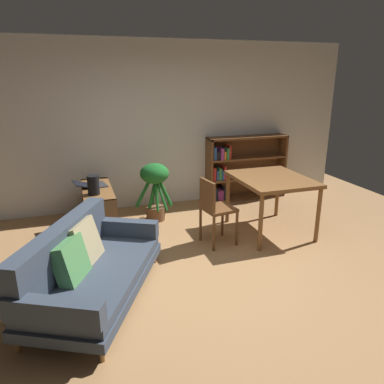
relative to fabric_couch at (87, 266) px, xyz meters
name	(u,v)px	position (x,y,z in m)	size (l,w,h in m)	color
ground_plane	(215,280)	(1.33, -0.08, -0.35)	(8.16, 8.16, 0.00)	#A87A4C
back_wall_panel	(157,126)	(1.33, 2.62, 1.00)	(6.80, 0.10, 2.70)	silver
fabric_couch	(87,266)	(0.00, 0.00, 0.00)	(1.57, 1.97, 0.77)	olive
media_console	(99,209)	(0.25, 1.73, -0.04)	(0.41, 1.16, 0.62)	brown
open_laptop	(92,185)	(0.19, 1.88, 0.30)	(0.50, 0.41, 0.08)	#333338
desk_speaker	(93,185)	(0.19, 1.47, 0.40)	(0.16, 0.16, 0.26)	black
potted_floor_plant	(155,184)	(1.11, 1.85, 0.23)	(0.57, 0.46, 0.90)	brown
dining_table	(272,183)	(2.55, 0.91, 0.37)	(0.95, 1.13, 0.80)	brown
dining_chair_near	(215,207)	(1.65, 0.77, 0.17)	(0.44, 0.44, 0.89)	brown
bookshelf	(240,168)	(2.81, 2.44, 0.20)	(1.47, 0.30, 1.13)	brown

